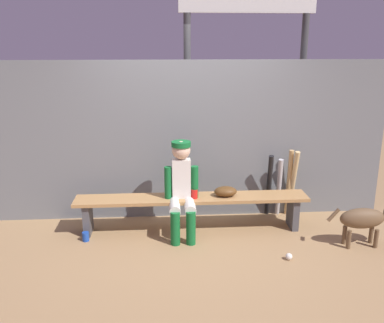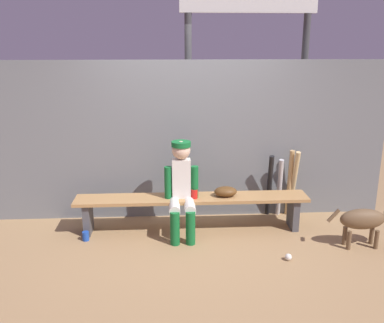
{
  "view_description": "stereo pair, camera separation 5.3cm",
  "coord_description": "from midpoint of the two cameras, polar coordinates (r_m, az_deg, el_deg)",
  "views": [
    {
      "loc": [
        -0.34,
        -4.86,
        2.27
      ],
      "look_at": [
        0.0,
        0.0,
        0.89
      ],
      "focal_mm": 39.68,
      "sensor_mm": 36.0,
      "label": 1
    },
    {
      "loc": [
        -0.29,
        -4.87,
        2.27
      ],
      "look_at": [
        0.0,
        0.0,
        0.89
      ],
      "focal_mm": 39.68,
      "sensor_mm": 36.0,
      "label": 2
    }
  ],
  "objects": [
    {
      "name": "ground_plane",
      "position": [
        5.38,
        0.29,
        -9.16
      ],
      "size": [
        30.0,
        30.0,
        0.0
      ],
      "primitive_type": "plane",
      "color": "#9E7A51"
    },
    {
      "name": "chainlink_fence",
      "position": [
        5.5,
        -0.02,
        2.75
      ],
      "size": [
        5.16,
        0.03,
        2.06
      ],
      "primitive_type": "cube",
      "color": "slate",
      "rests_on": "ground_plane"
    },
    {
      "name": "dugout_bench",
      "position": [
        5.24,
        0.29,
        -5.67
      ],
      "size": [
        2.85,
        0.36,
        0.44
      ],
      "color": "#AD7F4C",
      "rests_on": "ground_plane"
    },
    {
      "name": "player_seated",
      "position": [
        5.04,
        -1.09,
        -3.33
      ],
      "size": [
        0.41,
        0.55,
        1.14
      ],
      "color": "silver",
      "rests_on": "ground_plane"
    },
    {
      "name": "baseball_glove",
      "position": [
        5.23,
        4.82,
        -4.04
      ],
      "size": [
        0.28,
        0.2,
        0.12
      ],
      "primitive_type": "ellipsoid",
      "color": "#593819",
      "rests_on": "dugout_bench"
    },
    {
      "name": "bat_aluminum_black",
      "position": [
        5.7,
        10.63,
        -3.22
      ],
      "size": [
        0.1,
        0.27,
        0.88
      ],
      "primitive_type": "cylinder",
      "rotation": [
        0.23,
        0.0,
        -0.13
      ],
      "color": "black",
      "rests_on": "ground_plane"
    },
    {
      "name": "bat_aluminum_silver",
      "position": [
        5.76,
        11.93,
        -3.44
      ],
      "size": [
        0.09,
        0.21,
        0.81
      ],
      "primitive_type": "cylinder",
      "rotation": [
        0.17,
        0.0,
        -0.16
      ],
      "color": "#B7B7BC",
      "rests_on": "ground_plane"
    },
    {
      "name": "bat_wood_tan",
      "position": [
        5.8,
        13.24,
        -2.83
      ],
      "size": [
        0.07,
        0.15,
        0.92
      ],
      "primitive_type": "cylinder",
      "rotation": [
        0.09,
        0.0,
        -0.04
      ],
      "color": "tan",
      "rests_on": "ground_plane"
    },
    {
      "name": "bat_wood_natural",
      "position": [
        5.8,
        13.75,
        -2.84
      ],
      "size": [
        0.07,
        0.28,
        0.92
      ],
      "primitive_type": "cylinder",
      "rotation": [
        0.23,
        0.0,
        0.03
      ],
      "color": "tan",
      "rests_on": "ground_plane"
    },
    {
      "name": "baseball",
      "position": [
        4.8,
        13.14,
        -12.39
      ],
      "size": [
        0.07,
        0.07,
        0.07
      ],
      "primitive_type": "sphere",
      "color": "white",
      "rests_on": "ground_plane"
    },
    {
      "name": "cup_on_ground",
      "position": [
        5.24,
        -13.82,
        -9.71
      ],
      "size": [
        0.08,
        0.08,
        0.11
      ],
      "primitive_type": "cylinder",
      "color": "#1E47AD",
      "rests_on": "ground_plane"
    },
    {
      "name": "cup_on_bench",
      "position": [
        5.15,
        0.61,
        -4.38
      ],
      "size": [
        0.08,
        0.08,
        0.11
      ],
      "primitive_type": "cylinder",
      "color": "red",
      "rests_on": "dugout_bench"
    },
    {
      "name": "scoreboard",
      "position": [
        6.26,
        8.4,
        19.3
      ],
      "size": [
        2.18,
        0.27,
        3.8
      ],
      "color": "#3F3F42",
      "rests_on": "ground_plane"
    },
    {
      "name": "dog",
      "position": [
        5.24,
        22.77,
        -7.17
      ],
      "size": [
        0.84,
        0.2,
        0.49
      ],
      "color": "brown",
      "rests_on": "ground_plane"
    }
  ]
}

